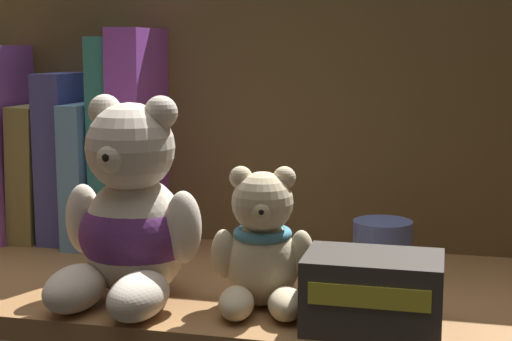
% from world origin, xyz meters
% --- Properties ---
extents(shelf_board, '(0.76, 0.29, 0.02)m').
position_xyz_m(shelf_board, '(0.00, 0.00, 0.01)').
color(shelf_board, olive).
rests_on(shelf_board, ground).
extents(shelf_back_panel, '(0.78, 0.01, 0.34)m').
position_xyz_m(shelf_back_panel, '(0.00, 0.15, 0.17)').
color(shelf_back_panel, brown).
rests_on(shelf_back_panel, ground).
extents(book_2, '(0.03, 0.12, 0.22)m').
position_xyz_m(book_2, '(-0.28, 0.11, 0.13)').
color(book_2, '#9953B9').
rests_on(book_2, shelf_board).
extents(book_3, '(0.03, 0.10, 0.15)m').
position_xyz_m(book_3, '(-0.25, 0.11, 0.10)').
color(book_3, olive).
rests_on(book_3, shelf_board).
extents(book_4, '(0.03, 0.10, 0.19)m').
position_xyz_m(book_4, '(-0.22, 0.11, 0.11)').
color(book_4, '#484C9F').
rests_on(book_4, shelf_board).
extents(book_5, '(0.03, 0.13, 0.16)m').
position_xyz_m(book_5, '(-0.18, 0.11, 0.10)').
color(book_5, '#659CCE').
rests_on(book_5, shelf_board).
extents(book_6, '(0.02, 0.11, 0.23)m').
position_xyz_m(book_6, '(-0.16, 0.11, 0.13)').
color(book_6, teal).
rests_on(book_6, shelf_board).
extents(book_7, '(0.04, 0.13, 0.24)m').
position_xyz_m(book_7, '(-0.12, 0.11, 0.14)').
color(book_7, '#A049C8').
rests_on(book_7, shelf_board).
extents(teddy_bear_larger, '(0.13, 0.14, 0.18)m').
position_xyz_m(teddy_bear_larger, '(-0.06, -0.07, 0.09)').
color(teddy_bear_larger, beige).
rests_on(teddy_bear_larger, shelf_board).
extents(teddy_bear_smaller, '(0.09, 0.09, 0.12)m').
position_xyz_m(teddy_bear_smaller, '(0.06, -0.07, 0.07)').
color(teddy_bear_smaller, beige).
rests_on(teddy_bear_smaller, shelf_board).
extents(pillar_candle, '(0.06, 0.06, 0.06)m').
position_xyz_m(pillar_candle, '(0.15, 0.04, 0.05)').
color(pillar_candle, '#4C5B99').
rests_on(pillar_candle, shelf_board).
extents(small_product_box, '(0.11, 0.07, 0.06)m').
position_xyz_m(small_product_box, '(0.15, -0.10, 0.05)').
color(small_product_box, '#38332D').
rests_on(small_product_box, shelf_board).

